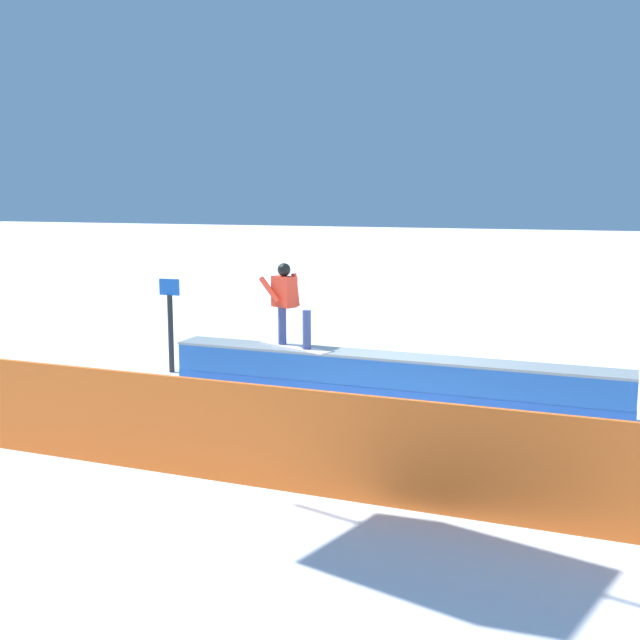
% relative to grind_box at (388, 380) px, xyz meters
% --- Properties ---
extents(ground_plane, '(120.00, 120.00, 0.00)m').
position_rel_grind_box_xyz_m(ground_plane, '(0.00, 0.00, -0.34)').
color(ground_plane, white).
extents(grind_box, '(7.43, 0.91, 0.76)m').
position_rel_grind_box_xyz_m(grind_box, '(0.00, 0.00, 0.00)').
color(grind_box, blue).
rests_on(grind_box, ground_plane).
extents(snowboarder, '(1.44, 0.87, 1.40)m').
position_rel_grind_box_xyz_m(snowboarder, '(1.79, -0.13, 1.17)').
color(snowboarder, silver).
rests_on(snowboarder, grind_box).
extents(safety_fence, '(10.69, 0.46, 1.20)m').
position_rel_grind_box_xyz_m(safety_fence, '(0.00, 4.13, 0.26)').
color(safety_fence, orange).
rests_on(safety_fence, ground_plane).
extents(trail_marker, '(0.40, 0.10, 1.75)m').
position_rel_grind_box_xyz_m(trail_marker, '(4.32, -0.63, 0.60)').
color(trail_marker, '#262628').
rests_on(trail_marker, ground_plane).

